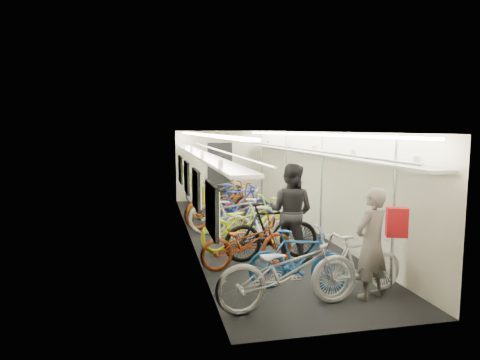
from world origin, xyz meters
name	(u,v)px	position (x,y,z in m)	size (l,w,h in m)	color
train_car_shell	(233,162)	(-0.36, 0.71, 1.66)	(10.00, 10.00, 10.00)	black
bicycle_0	(289,270)	(-0.54, -4.18, 0.55)	(0.72, 2.08, 1.09)	#9D9DA1
bicycle_1	(299,260)	(-0.17, -3.56, 0.47)	(0.44, 1.57, 0.94)	navy
bicycle_2	(247,242)	(-0.70, -2.34, 0.46)	(0.61, 1.74, 0.92)	#953110
bicycle_3	(272,231)	(-0.15, -2.02, 0.56)	(0.52, 1.85, 1.11)	black
bicycle_4	(245,223)	(-0.47, -1.11, 0.53)	(0.71, 2.02, 1.06)	#D2E415
bicycle_5	(263,223)	(-0.08, -1.12, 0.52)	(0.48, 1.71, 1.03)	white
bicycle_6	(233,212)	(-0.50, 0.03, 0.55)	(0.74, 2.11, 1.11)	#B5B5BA
bicycle_7	(238,205)	(-0.19, 0.98, 0.54)	(0.51, 1.80, 1.08)	navy
bicycle_8	(224,204)	(-0.55, 0.95, 0.56)	(0.75, 2.15, 1.13)	#963610
bicycle_9	(228,202)	(-0.30, 1.77, 0.48)	(0.45, 1.61, 0.96)	black
bicycle_10	(220,201)	(-0.47, 2.11, 0.47)	(0.62, 1.79, 0.94)	#C57B12
bicycle_11	(360,265)	(0.65, -3.92, 0.46)	(0.44, 1.54, 0.93)	white
bicycle_12	(216,190)	(-0.31, 3.79, 0.54)	(0.72, 2.05, 1.08)	#5C5B60
passenger_near	(371,243)	(0.75, -4.05, 0.82)	(0.60, 0.39, 1.64)	slate
passenger_mid	(291,212)	(0.22, -2.00, 0.91)	(0.89, 0.69, 1.83)	black
backpack	(397,222)	(0.71, -4.74, 1.28)	(0.26, 0.14, 0.38)	#A41015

